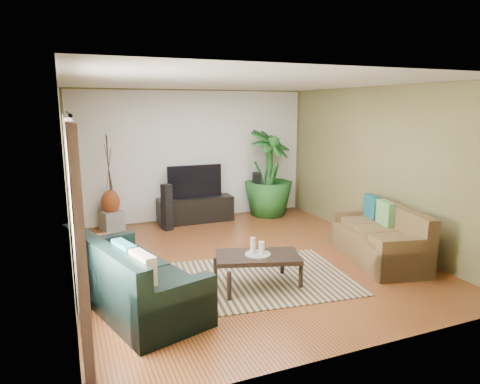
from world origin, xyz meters
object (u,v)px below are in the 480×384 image
television (195,181)px  side_table (91,256)px  tv_stand (196,210)px  speaker_right (256,194)px  vase (111,202)px  sofa_left (133,271)px  speaker_left (167,207)px  sofa_right (378,233)px  coffee_table (258,271)px  pedestal (112,221)px  potted_plant (269,173)px

television → side_table: television is taller
tv_stand → side_table: bearing=-135.2°
speaker_right → side_table: bearing=-133.1°
television → vase: television is taller
television → vase: (-1.68, 0.01, -0.30)m
sofa_left → speaker_left: (1.09, 2.98, 0.02)m
speaker_right → side_table: 4.20m
speaker_left → side_table: 2.34m
tv_stand → vase: bearing=179.4°
sofa_right → tv_stand: (-1.99, 3.23, -0.17)m
coffee_table → tv_stand: tv_stand is taller
sofa_right → pedestal: 4.90m
pedestal → vase: vase is taller
speaker_left → side_table: bearing=-147.7°
speaker_left → tv_stand: bearing=11.3°
coffee_table → speaker_right: bearing=83.3°
sofa_left → vase: sofa_left is taller
sofa_left → side_table: size_ratio=4.12×
tv_stand → speaker_right: (1.40, 0.03, 0.22)m
potted_plant → speaker_left: bearing=-172.7°
sofa_right → coffee_table: bearing=-71.2°
sofa_left → vase: 3.38m
coffee_table → tv_stand: (0.17, 3.46, 0.03)m
sofa_right → speaker_left: size_ratio=2.04×
sofa_left → speaker_right: (3.17, 3.38, 0.05)m
potted_plant → side_table: size_ratio=3.56×
vase → potted_plant: bearing=-1.8°
side_table → coffee_table: bearing=-33.1°
pedestal → coffee_table: bearing=-66.7°
tv_stand → pedestal: 1.68m
pedestal → side_table: bearing=-103.2°
vase → television: bearing=-0.3°
side_table → vase: bearing=76.8°
coffee_table → pedestal: (-1.50, 3.49, -0.03)m
speaker_right → vase: speaker_right is taller
side_table → speaker_left: bearing=49.6°
sofa_left → tv_stand: bearing=-44.6°
speaker_right → pedestal: bearing=-164.3°
television → pedestal: bearing=179.7°
sofa_right → potted_plant: bearing=-161.1°
tv_stand → television: television is taller
speaker_left → speaker_right: size_ratio=0.95×
speaker_left → pedestal: bearing=140.8°
sofa_left → sofa_right: (3.76, 0.12, 0.00)m
speaker_left → side_table: size_ratio=1.71×
tv_stand → side_table: 3.06m
sofa_left → speaker_right: size_ratio=2.28×
sofa_left → side_table: 1.28m
potted_plant → pedestal: 3.40m
coffee_table → pedestal: 3.80m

